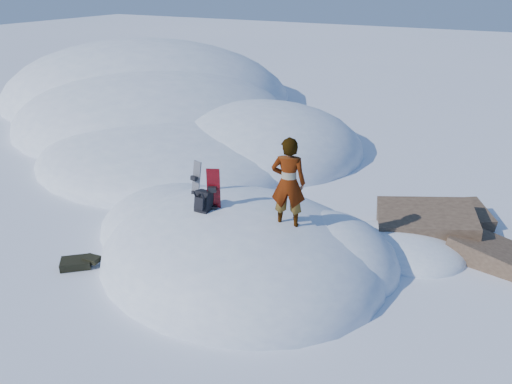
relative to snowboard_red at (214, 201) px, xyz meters
The scene contains 9 objects.
ground 1.75m from the snowboard_red, 39.29° to the left, with size 120.00×120.00×0.00m, color white.
snow_mound 1.78m from the snowboard_red, 65.48° to the left, with size 8.00×6.00×3.00m.
snow_ridge 14.38m from the snowboard_red, 134.35° to the left, with size 21.50×18.50×6.40m.
rock_outcrop 5.61m from the snowboard_red, 39.02° to the left, with size 4.68×4.41×1.68m.
snowboard_red is the anchor object (origin of this frame).
snowboard_dark 1.27m from the snowboard_red, 144.56° to the left, with size 0.30×0.30×1.34m.
backpack 0.24m from the snowboard_red, 137.03° to the right, with size 0.36×0.41×0.58m.
gear_pile 3.57m from the snowboard_red, 148.97° to the right, with size 0.92×0.81×0.24m.
person 1.84m from the snowboard_red, ahead, with size 0.73×0.48×1.99m, color slate.
Camera 1 is at (5.29, -8.82, 6.32)m, focal length 35.00 mm.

